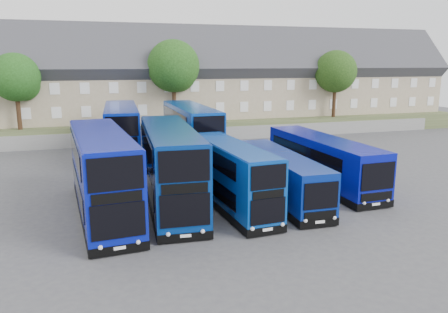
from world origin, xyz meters
The scene contains 15 objects.
ground centered at (0.00, 0.00, 0.00)m, with size 120.00×120.00×0.00m, color #434347.
retaining_wall centered at (0.00, 24.00, 0.75)m, with size 70.00×0.40×1.50m, color slate.
earth_bank centered at (0.00, 34.00, 1.00)m, with size 80.00×20.00×2.00m, color #434E2C.
terrace_row centered at (6.00, 30.00, 6.60)m, with size 66.00×10.40×11.20m.
dd_front_left centered at (-6.54, 2.09, 2.38)m, with size 3.74×12.34×4.84m.
dd_front_mid centered at (-2.51, 2.64, 2.38)m, with size 3.52×12.33×4.84m.
dd_front_right centered at (0.93, 1.07, 1.92)m, with size 2.95×9.98×3.91m.
dd_rear_left centered at (-4.44, 16.73, 2.39)m, with size 3.48×12.36×4.86m.
dd_rear_right centered at (1.53, 14.95, 2.39)m, with size 2.97×12.28×4.87m.
coach_east_a centered at (4.48, 1.81, 1.46)m, with size 2.54×10.98×2.98m.
coach_east_b centered at (8.84, 4.27, 1.67)m, with size 3.03×12.57×3.41m.
tree_west centered at (-13.85, 25.10, 7.05)m, with size 4.80×4.80×7.65m.
tree_mid centered at (2.15, 25.60, 8.07)m, with size 5.76×5.76×9.18m.
tree_east centered at (22.15, 25.10, 7.39)m, with size 5.12×5.12×8.16m.
tree_far centered at (28.15, 32.10, 7.73)m, with size 5.44×5.44×8.67m.
Camera 1 is at (-6.89, -23.13, 8.72)m, focal length 35.00 mm.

